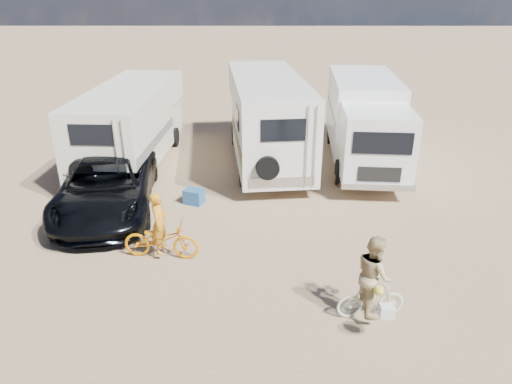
{
  "coord_description": "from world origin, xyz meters",
  "views": [
    {
      "loc": [
        0.1,
        -10.71,
        6.67
      ],
      "look_at": [
        0.07,
        1.25,
        1.3
      ],
      "focal_mm": 33.07,
      "sensor_mm": 36.0,
      "label": 1
    }
  ],
  "objects_px": {
    "rider_woman": "(373,282)",
    "cooler": "(194,197)",
    "crate": "(342,181)",
    "dark_suv": "(107,184)",
    "bike_man": "(161,240)",
    "rider_man": "(160,229)",
    "rv_main": "(267,121)",
    "bike_parked": "(370,178)",
    "rv_left": "(131,127)",
    "box_truck": "(365,123)",
    "bike_woman": "(371,299)"
  },
  "relations": [
    {
      "from": "bike_woman",
      "to": "dark_suv",
      "type": "bearing_deg",
      "value": 47.38
    },
    {
      "from": "rv_left",
      "to": "rider_woman",
      "type": "relative_size",
      "value": 4.23
    },
    {
      "from": "cooler",
      "to": "bike_woman",
      "type": "bearing_deg",
      "value": -29.8
    },
    {
      "from": "cooler",
      "to": "bike_parked",
      "type": "bearing_deg",
      "value": 32.93
    },
    {
      "from": "rider_man",
      "to": "rider_woman",
      "type": "height_order",
      "value": "rider_woman"
    },
    {
      "from": "bike_man",
      "to": "rider_man",
      "type": "bearing_deg",
      "value": 0.0
    },
    {
      "from": "dark_suv",
      "to": "rider_woman",
      "type": "relative_size",
      "value": 3.37
    },
    {
      "from": "rider_woman",
      "to": "cooler",
      "type": "height_order",
      "value": "rider_woman"
    },
    {
      "from": "rider_woman",
      "to": "bike_parked",
      "type": "relative_size",
      "value": 1.15
    },
    {
      "from": "bike_woman",
      "to": "bike_man",
      "type": "bearing_deg",
      "value": 57.97
    },
    {
      "from": "box_truck",
      "to": "bike_man",
      "type": "bearing_deg",
      "value": -128.67
    },
    {
      "from": "bike_man",
      "to": "rv_left",
      "type": "bearing_deg",
      "value": 24.34
    },
    {
      "from": "rv_left",
      "to": "bike_parked",
      "type": "distance_m",
      "value": 9.22
    },
    {
      "from": "rider_woman",
      "to": "bike_parked",
      "type": "xyz_separation_m",
      "value": [
        1.49,
        6.86,
        -0.49
      ]
    },
    {
      "from": "rv_left",
      "to": "box_truck",
      "type": "bearing_deg",
      "value": 4.19
    },
    {
      "from": "bike_parked",
      "to": "rv_main",
      "type": "bearing_deg",
      "value": 57.04
    },
    {
      "from": "rider_man",
      "to": "cooler",
      "type": "xyz_separation_m",
      "value": [
        0.44,
        3.29,
        -0.59
      ]
    },
    {
      "from": "rider_man",
      "to": "bike_parked",
      "type": "height_order",
      "value": "rider_man"
    },
    {
      "from": "rv_left",
      "to": "bike_parked",
      "type": "relative_size",
      "value": 4.87
    },
    {
      "from": "bike_man",
      "to": "rider_man",
      "type": "distance_m",
      "value": 0.32
    },
    {
      "from": "rv_main",
      "to": "bike_woman",
      "type": "distance_m",
      "value": 9.88
    },
    {
      "from": "rv_main",
      "to": "bike_parked",
      "type": "distance_m",
      "value": 4.64
    },
    {
      "from": "rv_left",
      "to": "crate",
      "type": "bearing_deg",
      "value": -12.21
    },
    {
      "from": "rv_main",
      "to": "bike_parked",
      "type": "bearing_deg",
      "value": -43.58
    },
    {
      "from": "box_truck",
      "to": "rider_woman",
      "type": "distance_m",
      "value": 9.73
    },
    {
      "from": "rider_woman",
      "to": "crate",
      "type": "xyz_separation_m",
      "value": [
        0.58,
        7.21,
        -0.73
      ]
    },
    {
      "from": "crate",
      "to": "rider_woman",
      "type": "bearing_deg",
      "value": -94.6
    },
    {
      "from": "crate",
      "to": "cooler",
      "type": "bearing_deg",
      "value": -163.31
    },
    {
      "from": "box_truck",
      "to": "dark_suv",
      "type": "distance_m",
      "value": 9.91
    },
    {
      "from": "rv_main",
      "to": "bike_woman",
      "type": "relative_size",
      "value": 5.21
    },
    {
      "from": "rv_left",
      "to": "cooler",
      "type": "relative_size",
      "value": 12.45
    },
    {
      "from": "dark_suv",
      "to": "rider_man",
      "type": "bearing_deg",
      "value": -60.53
    },
    {
      "from": "rv_left",
      "to": "crate",
      "type": "height_order",
      "value": "rv_left"
    },
    {
      "from": "rv_main",
      "to": "box_truck",
      "type": "bearing_deg",
      "value": -6.58
    },
    {
      "from": "rv_main",
      "to": "bike_man",
      "type": "xyz_separation_m",
      "value": [
        -2.9,
        -7.18,
        -1.16
      ]
    },
    {
      "from": "crate",
      "to": "bike_woman",
      "type": "bearing_deg",
      "value": -94.6
    },
    {
      "from": "bike_man",
      "to": "rider_woman",
      "type": "relative_size",
      "value": 1.11
    },
    {
      "from": "bike_man",
      "to": "bike_parked",
      "type": "bearing_deg",
      "value": -49.73
    },
    {
      "from": "rv_left",
      "to": "cooler",
      "type": "distance_m",
      "value": 4.8
    },
    {
      "from": "box_truck",
      "to": "bike_parked",
      "type": "height_order",
      "value": "box_truck"
    },
    {
      "from": "box_truck",
      "to": "rider_man",
      "type": "xyz_separation_m",
      "value": [
        -6.71,
        -7.15,
        -0.77
      ]
    },
    {
      "from": "dark_suv",
      "to": "rider_man",
      "type": "relative_size",
      "value": 3.6
    },
    {
      "from": "dark_suv",
      "to": "bike_parked",
      "type": "height_order",
      "value": "dark_suv"
    },
    {
      "from": "box_truck",
      "to": "cooler",
      "type": "height_order",
      "value": "box_truck"
    },
    {
      "from": "bike_woman",
      "to": "rv_main",
      "type": "bearing_deg",
      "value": 5.94
    },
    {
      "from": "rider_man",
      "to": "rv_left",
      "type": "bearing_deg",
      "value": 24.34
    },
    {
      "from": "dark_suv",
      "to": "rv_main",
      "type": "bearing_deg",
      "value": 32.07
    },
    {
      "from": "bike_man",
      "to": "bike_parked",
      "type": "height_order",
      "value": "bike_man"
    },
    {
      "from": "rv_left",
      "to": "crate",
      "type": "xyz_separation_m",
      "value": [
        7.9,
        -2.16,
        -1.33
      ]
    },
    {
      "from": "rider_man",
      "to": "bike_woman",
      "type": "bearing_deg",
      "value": -110.39
    }
  ]
}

